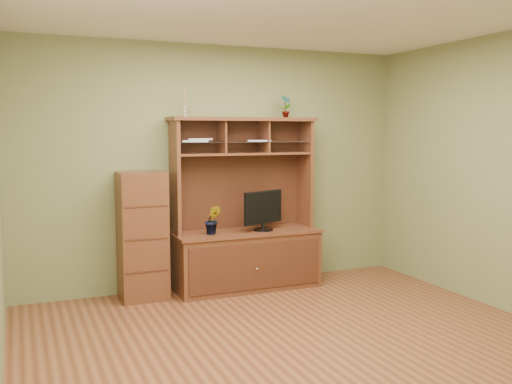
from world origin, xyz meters
TOP-DOWN VIEW (x-y plane):
  - room at (0.00, 0.00)m, footprint 4.54×4.04m
  - media_hutch at (0.23, 1.73)m, footprint 1.66×0.61m
  - monitor at (0.40, 1.65)m, footprint 0.53×0.26m
  - orchid_plant at (-0.19, 1.65)m, footprint 0.21×0.19m
  - top_plant at (0.75, 1.80)m, footprint 0.16×0.12m
  - reed_diffuser at (-0.43, 1.80)m, footprint 0.06×0.06m
  - magazines at (-0.07, 1.80)m, footprint 1.05×0.27m
  - side_cabinet at (-0.92, 1.77)m, footprint 0.48×0.43m

SIDE VIEW (x-z plane):
  - media_hutch at x=0.23m, z-range -0.43..1.47m
  - side_cabinet at x=-0.92m, z-range 0.00..1.33m
  - orchid_plant at x=-0.19m, z-range 0.65..0.96m
  - monitor at x=0.40m, z-range 0.66..1.10m
  - room at x=0.00m, z-range -0.02..2.72m
  - magazines at x=-0.07m, z-range 1.63..1.67m
  - reed_diffuser at x=-0.43m, z-range 1.87..2.18m
  - top_plant at x=0.75m, z-range 1.90..2.16m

